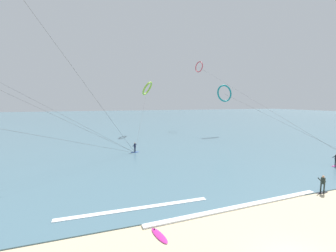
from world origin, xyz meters
TOP-DOWN VIEW (x-y plane):
  - sea_water at (0.00, 106.84)m, footprint 400.00×200.00m
  - surfer_cobalt at (-3.64, 28.56)m, footprint 1.40×0.73m
  - surfer_magenta at (20.19, 12.17)m, footprint 1.40×0.70m
  - surfer_charcoal at (10.31, 6.76)m, footprint 1.40×0.62m
  - kite_lime at (3.64, 50.11)m, footprint 9.48×24.00m
  - kite_crimson at (22.74, 57.64)m, footprint 3.20×52.73m
  - kite_teal at (22.33, 42.07)m, footprint 5.10×31.97m
  - surfboard_spare at (-6.15, 5.27)m, footprint 0.93×1.97m
  - wave_crest_near at (1.26, 6.83)m, footprint 16.50×1.11m
  - wave_crest_mid at (-6.93, 9.12)m, footprint 12.11×0.75m

SIDE VIEW (x-z plane):
  - sea_water at x=0.00m, z-range 0.00..0.08m
  - surfboard_spare at x=-6.15m, z-range -0.06..0.14m
  - wave_crest_near at x=1.26m, z-range 0.00..0.12m
  - wave_crest_mid at x=-6.93m, z-range 0.00..0.12m
  - surfer_charcoal at x=10.31m, z-range -0.11..1.59m
  - surfer_cobalt at x=-3.64m, z-range -0.03..1.67m
  - surfer_magenta at x=20.19m, z-range -0.03..1.67m
  - kite_teal at x=22.33m, z-range 4.23..17.28m
  - kite_lime at x=3.64m, z-range 5.13..19.10m
  - kite_crimson at x=22.74m, z-range 8.94..30.55m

